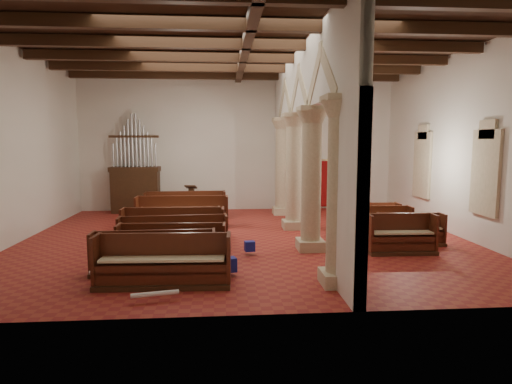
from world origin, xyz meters
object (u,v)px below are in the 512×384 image
object	(u,v)px
pipe_organ	(135,181)
processional_banner	(357,192)
nave_pew_0	(163,269)
lectern	(192,200)
aisle_pew_0	(401,240)

from	to	relation	value
pipe_organ	processional_banner	distance (m)	9.89
pipe_organ	nave_pew_0	size ratio (longest dim) A/B	1.50
lectern	processional_banner	xyz separation A→B (m)	(7.46, 0.00, 0.33)
processional_banner	aisle_pew_0	bearing A→B (deg)	-118.13
pipe_organ	nave_pew_0	xyz separation A→B (m)	(2.51, -9.78, -1.00)
lectern	pipe_organ	bearing A→B (deg)	-167.08
aisle_pew_0	processional_banner	bearing A→B (deg)	83.03
pipe_organ	processional_banner	size ratio (longest dim) A/B	1.69
nave_pew_0	processional_banner	bearing A→B (deg)	55.06
processional_banner	nave_pew_0	world-z (taller)	processional_banner
lectern	aisle_pew_0	distance (m)	9.83
lectern	nave_pew_0	bearing A→B (deg)	-76.27
pipe_organ	lectern	size ratio (longest dim) A/B	3.66
lectern	nave_pew_0	size ratio (longest dim) A/B	0.41
processional_banner	lectern	bearing A→B (deg)	160.38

